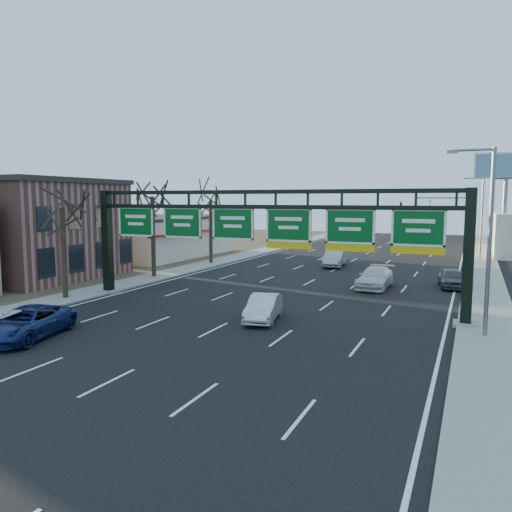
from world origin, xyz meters
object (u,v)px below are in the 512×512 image
at_px(car_blue_suv, 27,323).
at_px(car_white_wagon, 375,278).
at_px(sign_gantry, 263,232).
at_px(car_silver_sedan, 264,308).

relative_size(car_blue_suv, car_white_wagon, 1.01).
bearing_deg(sign_gantry, car_blue_suv, -124.83).
bearing_deg(car_blue_suv, car_white_wagon, 45.81).
bearing_deg(car_white_wagon, sign_gantry, -116.42).
bearing_deg(car_blue_suv, car_silver_sedan, 28.80).
height_order(sign_gantry, car_silver_sedan, sign_gantry).
distance_m(car_silver_sedan, car_white_wagon, 13.19).
relative_size(car_silver_sedan, car_white_wagon, 0.80).
distance_m(car_blue_suv, car_silver_sedan, 11.89).
xyz_separation_m(sign_gantry, car_blue_suv, (-7.59, -10.91, -3.89)).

